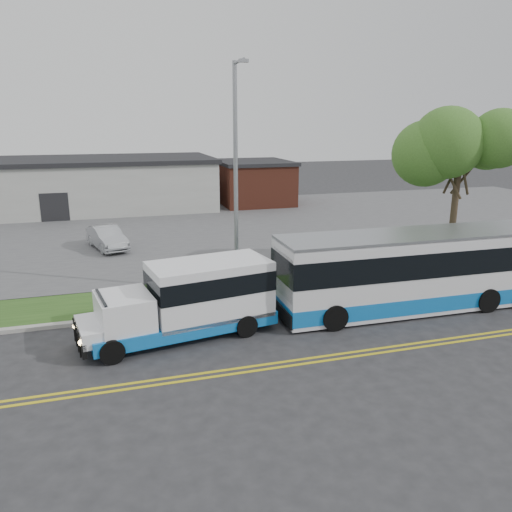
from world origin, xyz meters
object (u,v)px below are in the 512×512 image
object	(u,v)px
tree_east	(461,146)
transit_bus	(414,271)
shuttle_bus	(192,297)
streetlight_near	(236,174)
parked_car_a	(107,238)

from	to	relation	value
tree_east	transit_bus	size ratio (longest dim) A/B	0.74
shuttle_bus	transit_bus	xyz separation A→B (m)	(8.90, 0.05, 0.19)
streetlight_near	transit_bus	world-z (taller)	streetlight_near
transit_bus	parked_car_a	world-z (taller)	transit_bus
transit_bus	tree_east	bearing A→B (deg)	40.34
tree_east	parked_car_a	bearing A→B (deg)	150.44
tree_east	transit_bus	xyz separation A→B (m)	(-4.65, -3.87, -4.63)
tree_east	transit_bus	bearing A→B (deg)	-140.28
streetlight_near	shuttle_bus	world-z (taller)	streetlight_near
streetlight_near	shuttle_bus	size ratio (longest dim) A/B	1.36
tree_east	streetlight_near	world-z (taller)	streetlight_near
tree_east	transit_bus	world-z (taller)	tree_east
shuttle_bus	parked_car_a	xyz separation A→B (m)	(-2.81, 13.20, -0.62)
tree_east	transit_bus	distance (m)	7.62
parked_car_a	shuttle_bus	bearing A→B (deg)	-94.52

